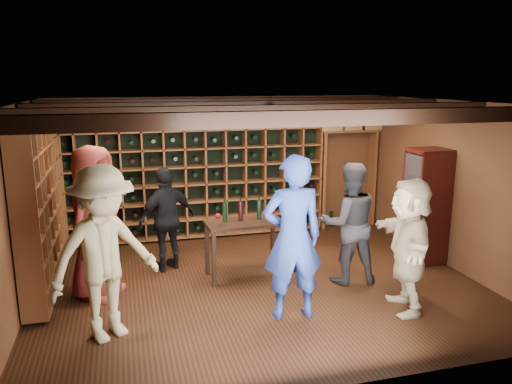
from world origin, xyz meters
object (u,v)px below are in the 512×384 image
object	(u,v)px
guest_khaki	(104,254)
guest_beige	(408,245)
guest_red_floral	(95,223)
guest_woman_black	(167,219)
man_blue_shirt	(293,238)
display_cabinet	(425,208)
tasting_table	(244,227)
man_grey_suit	(349,223)

from	to	relation	value
guest_khaki	guest_beige	xyz separation A→B (m)	(3.54, -0.24, -0.14)
guest_red_floral	guest_woman_black	distance (m)	1.23
guest_woman_black	guest_beige	xyz separation A→B (m)	(2.71, -2.12, 0.05)
man_blue_shirt	guest_red_floral	xyz separation A→B (m)	(-2.25, 1.22, 0.01)
display_cabinet	tasting_table	bearing A→B (deg)	177.40
guest_khaki	guest_beige	size ratio (longest dim) A/B	1.16
guest_beige	display_cabinet	bearing A→B (deg)	155.67
display_cabinet	guest_beige	distance (m)	1.83
guest_woman_black	tasting_table	xyz separation A→B (m)	(1.04, -0.58, -0.04)
guest_woman_black	display_cabinet	bearing A→B (deg)	144.54
man_grey_suit	guest_khaki	distance (m)	3.31
guest_khaki	tasting_table	size ratio (longest dim) A/B	1.73
man_blue_shirt	guest_red_floral	world-z (taller)	guest_red_floral
guest_red_floral	guest_woman_black	world-z (taller)	guest_red_floral
guest_khaki	tasting_table	distance (m)	2.28
guest_khaki	guest_woman_black	bearing A→B (deg)	36.96
display_cabinet	man_blue_shirt	size ratio (longest dim) A/B	0.88
guest_woman_black	guest_beige	bearing A→B (deg)	116.92
display_cabinet	man_grey_suit	xyz separation A→B (m)	(-1.48, -0.42, -0.00)
guest_beige	tasting_table	size ratio (longest dim) A/B	1.49
display_cabinet	guest_woman_black	xyz separation A→B (m)	(-3.87, 0.71, -0.08)
guest_woman_black	guest_beige	size ratio (longest dim) A/B	0.94
man_blue_shirt	man_grey_suit	xyz separation A→B (m)	(1.11, 0.80, -0.14)
display_cabinet	guest_beige	world-z (taller)	display_cabinet
man_grey_suit	tasting_table	bearing A→B (deg)	-14.51
man_grey_suit	guest_khaki	world-z (taller)	guest_khaki
display_cabinet	guest_red_floral	size ratio (longest dim) A/B	0.87
guest_woman_black	guest_beige	world-z (taller)	guest_beige
display_cabinet	guest_red_floral	world-z (taller)	guest_red_floral
guest_beige	guest_khaki	bearing A→B (deg)	-78.65
guest_woman_black	guest_khaki	size ratio (longest dim) A/B	0.80
guest_woman_black	guest_khaki	xyz separation A→B (m)	(-0.83, -1.87, 0.19)
guest_beige	man_blue_shirt	bearing A→B (deg)	-82.08
display_cabinet	man_blue_shirt	xyz separation A→B (m)	(-2.59, -1.22, 0.13)
guest_red_floral	display_cabinet	bearing A→B (deg)	-61.63
man_grey_suit	tasting_table	xyz separation A→B (m)	(-1.36, 0.55, -0.11)
tasting_table	guest_woman_black	bearing A→B (deg)	148.61
tasting_table	man_blue_shirt	bearing A→B (deg)	-81.69
display_cabinet	guest_khaki	distance (m)	4.85
display_cabinet	guest_woman_black	bearing A→B (deg)	169.61
display_cabinet	man_grey_suit	world-z (taller)	display_cabinet
man_grey_suit	guest_beige	xyz separation A→B (m)	(0.32, -0.99, -0.02)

